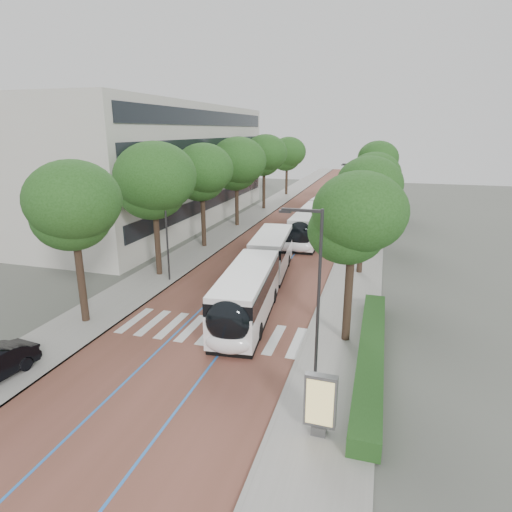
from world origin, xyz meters
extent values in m
plane|color=#51544C|center=(0.00, 0.00, 0.00)|extent=(160.00, 160.00, 0.00)
cube|color=brown|center=(0.00, 40.00, 0.01)|extent=(11.00, 140.00, 0.02)
cube|color=gray|center=(-7.50, 40.00, 0.06)|extent=(4.00, 140.00, 0.12)
cube|color=gray|center=(7.50, 40.00, 0.06)|extent=(4.00, 140.00, 0.12)
cube|color=gray|center=(-5.60, 40.00, 0.06)|extent=(0.20, 140.00, 0.14)
cube|color=gray|center=(5.60, 40.00, 0.06)|extent=(0.20, 140.00, 0.14)
cube|color=silver|center=(-4.80, 1.00, 0.03)|extent=(0.55, 3.60, 0.01)
cube|color=silver|center=(-3.55, 1.00, 0.03)|extent=(0.55, 3.60, 0.01)
cube|color=silver|center=(-2.30, 1.00, 0.03)|extent=(0.55, 3.60, 0.01)
cube|color=silver|center=(-1.05, 1.00, 0.03)|extent=(0.55, 3.60, 0.01)
cube|color=silver|center=(0.20, 1.00, 0.03)|extent=(0.55, 3.60, 0.01)
cube|color=silver|center=(1.45, 1.00, 0.03)|extent=(0.55, 3.60, 0.01)
cube|color=silver|center=(2.70, 1.00, 0.03)|extent=(0.55, 3.60, 0.01)
cube|color=silver|center=(3.95, 1.00, 0.03)|extent=(0.55, 3.60, 0.01)
cube|color=silver|center=(5.20, 1.00, 0.03)|extent=(0.55, 3.60, 0.01)
cube|color=blue|center=(-1.60, 40.00, 0.02)|extent=(0.12, 126.00, 0.01)
cube|color=blue|center=(1.60, 40.00, 0.02)|extent=(0.12, 126.00, 0.01)
cube|color=#BCB8AE|center=(-19.50, 28.00, 7.00)|extent=(18.00, 40.00, 14.00)
cube|color=black|center=(-10.45, 28.00, 3.00)|extent=(0.12, 38.00, 1.60)
cube|color=black|center=(-10.45, 28.00, 6.20)|extent=(0.12, 38.00, 1.60)
cube|color=black|center=(-10.45, 28.00, 9.40)|extent=(0.12, 38.00, 1.60)
cube|color=black|center=(-10.45, 28.00, 12.40)|extent=(0.12, 38.00, 1.60)
cube|color=#1F4317|center=(9.10, 0.00, 0.52)|extent=(1.20, 14.00, 0.80)
cylinder|color=#2F3032|center=(6.80, -3.00, 4.12)|extent=(0.14, 0.14, 8.00)
cube|color=#2F3032|center=(6.00, -3.00, 8.02)|extent=(1.70, 0.12, 0.12)
cube|color=#2F3032|center=(5.30, -3.00, 7.94)|extent=(0.50, 0.20, 0.10)
cylinder|color=#2F3032|center=(6.80, 22.00, 4.12)|extent=(0.14, 0.14, 8.00)
cube|color=#2F3032|center=(6.00, 22.00, 8.02)|extent=(1.70, 0.12, 0.12)
cube|color=#2F3032|center=(5.30, 22.00, 7.94)|extent=(0.50, 0.20, 0.10)
cylinder|color=#2F3032|center=(-6.10, 8.00, 4.12)|extent=(0.14, 0.14, 8.00)
cylinder|color=black|center=(-7.50, 0.00, 2.42)|extent=(0.44, 0.44, 4.84)
ellipsoid|color=#1E4616|center=(-7.50, 0.00, 6.82)|extent=(5.19, 5.19, 4.41)
cylinder|color=black|center=(-7.50, 9.00, 2.55)|extent=(0.44, 0.44, 5.10)
ellipsoid|color=#1E4616|center=(-7.50, 9.00, 7.19)|extent=(6.10, 6.10, 5.19)
cylinder|color=black|center=(-7.50, 18.00, 2.49)|extent=(0.44, 0.44, 4.99)
ellipsoid|color=#1E4616|center=(-7.50, 18.00, 7.02)|extent=(5.58, 5.58, 4.74)
cylinder|color=black|center=(-7.50, 28.00, 2.51)|extent=(0.44, 0.44, 5.03)
ellipsoid|color=#1E4616|center=(-7.50, 28.00, 7.08)|extent=(6.46, 6.46, 5.49)
cylinder|color=black|center=(-7.50, 40.00, 2.63)|extent=(0.44, 0.44, 5.27)
ellipsoid|color=#1E4616|center=(-7.50, 40.00, 7.42)|extent=(6.02, 6.02, 5.12)
cylinder|color=black|center=(-7.50, 55.00, 2.44)|extent=(0.44, 0.44, 4.87)
ellipsoid|color=#1E4616|center=(-7.50, 55.00, 6.86)|extent=(6.04, 6.04, 5.14)
cylinder|color=black|center=(7.70, 2.00, 2.35)|extent=(0.44, 0.44, 4.69)
ellipsoid|color=#1E4616|center=(7.70, 2.00, 6.62)|extent=(4.76, 4.76, 4.04)
cylinder|color=black|center=(7.70, 14.00, 2.33)|extent=(0.44, 0.44, 4.66)
ellipsoid|color=#1E4616|center=(7.70, 14.00, 6.57)|extent=(5.02, 5.02, 4.27)
cylinder|color=black|center=(7.70, 28.00, 2.12)|extent=(0.44, 0.44, 4.23)
ellipsoid|color=#1E4616|center=(7.70, 28.00, 5.96)|extent=(5.58, 5.58, 4.74)
cylinder|color=black|center=(7.70, 44.00, 2.38)|extent=(0.44, 0.44, 4.77)
ellipsoid|color=#1E4616|center=(7.70, 44.00, 6.72)|extent=(5.66, 5.66, 4.81)
cylinder|color=black|center=(1.24, 8.05, 1.77)|extent=(2.38, 1.12, 2.30)
cube|color=white|center=(1.75, 2.94, 1.26)|extent=(3.41, 9.56, 1.82)
cube|color=black|center=(1.75, 2.94, 2.40)|extent=(3.43, 9.38, 0.97)
cube|color=white|center=(1.75, 2.94, 3.04)|extent=(3.34, 9.37, 0.31)
cube|color=black|center=(1.75, 2.94, 0.17)|extent=(3.32, 9.18, 0.35)
cube|color=white|center=(0.82, 12.35, 1.26)|extent=(3.25, 7.95, 1.82)
cube|color=black|center=(0.82, 12.35, 2.40)|extent=(3.27, 7.80, 0.97)
cube|color=white|center=(0.82, 12.35, 3.04)|extent=(3.19, 7.79, 0.31)
cube|color=black|center=(0.82, 12.35, 0.17)|extent=(3.17, 7.64, 0.35)
ellipsoid|color=black|center=(2.20, -1.56, 2.00)|extent=(2.45, 1.33, 2.28)
ellipsoid|color=white|center=(2.20, -1.61, 0.86)|extent=(2.44, 1.23, 1.14)
cylinder|color=black|center=(0.85, 0.56, 0.50)|extent=(0.40, 1.02, 1.00)
cylinder|color=black|center=(3.10, 0.79, 0.50)|extent=(0.40, 1.02, 1.00)
cylinder|color=black|center=(-0.47, 13.90, 0.50)|extent=(0.40, 1.02, 1.00)
cylinder|color=black|center=(1.78, 14.12, 0.50)|extent=(0.40, 1.02, 1.00)
cylinder|color=black|center=(0.32, 5.90, 0.50)|extent=(0.40, 1.02, 1.00)
cylinder|color=black|center=(2.57, 6.12, 0.50)|extent=(0.40, 1.02, 1.00)
cube|color=white|center=(2.06, 23.68, 1.26)|extent=(2.51, 12.00, 1.82)
cube|color=black|center=(2.06, 23.68, 2.40)|extent=(2.55, 11.76, 0.97)
cube|color=white|center=(2.06, 23.68, 3.04)|extent=(2.46, 11.76, 0.31)
cube|color=black|center=(2.06, 23.68, 0.17)|extent=(2.46, 11.52, 0.35)
ellipsoid|color=black|center=(2.07, 17.83, 2.00)|extent=(2.35, 1.10, 2.28)
ellipsoid|color=white|center=(2.07, 17.78, 0.86)|extent=(2.35, 1.00, 1.14)
cylinder|color=black|center=(0.94, 20.08, 0.50)|extent=(0.30, 1.00, 1.00)
cylinder|color=black|center=(3.20, 20.08, 0.50)|extent=(0.30, 1.00, 1.00)
cylinder|color=black|center=(0.93, 27.48, 0.50)|extent=(0.30, 1.00, 1.00)
cylinder|color=black|center=(3.19, 27.48, 0.50)|extent=(0.30, 1.00, 1.00)
cube|color=white|center=(2.44, 36.08, 1.26)|extent=(3.29, 12.14, 1.82)
cube|color=black|center=(2.44, 36.08, 2.40)|extent=(3.32, 11.90, 0.97)
cube|color=white|center=(2.44, 36.08, 3.04)|extent=(3.23, 11.90, 0.31)
cube|color=black|center=(2.44, 36.08, 0.17)|extent=(3.21, 11.66, 0.35)
ellipsoid|color=black|center=(2.05, 30.24, 2.00)|extent=(2.42, 1.25, 2.28)
ellipsoid|color=white|center=(2.04, 30.19, 0.86)|extent=(2.41, 1.15, 1.14)
cylinder|color=black|center=(1.07, 32.56, 0.50)|extent=(0.37, 1.02, 1.00)
cylinder|color=black|center=(3.32, 32.41, 0.50)|extent=(0.37, 1.02, 1.00)
cylinder|color=black|center=(1.56, 39.95, 0.50)|extent=(0.37, 1.02, 1.00)
cylinder|color=black|center=(3.82, 39.80, 0.50)|extent=(0.37, 1.02, 1.00)
cube|color=white|center=(2.47, 48.89, 1.26)|extent=(3.15, 12.12, 1.82)
cube|color=black|center=(2.47, 48.89, 2.40)|extent=(3.18, 11.88, 0.97)
cube|color=white|center=(2.47, 48.89, 3.04)|extent=(3.09, 11.88, 0.31)
cube|color=black|center=(2.47, 48.89, 0.17)|extent=(3.07, 11.64, 0.35)
ellipsoid|color=black|center=(2.15, 43.05, 2.00)|extent=(2.41, 1.23, 2.28)
ellipsoid|color=white|center=(2.15, 43.00, 0.86)|extent=(2.40, 1.13, 1.14)
cylinder|color=black|center=(1.15, 45.36, 0.50)|extent=(0.35, 1.01, 1.00)
cylinder|color=black|center=(3.40, 45.24, 0.50)|extent=(0.35, 1.01, 1.00)
cylinder|color=black|center=(1.55, 52.75, 0.50)|extent=(0.35, 1.01, 1.00)
cylinder|color=black|center=(3.81, 52.62, 0.50)|extent=(0.35, 1.01, 1.00)
cube|color=#59595B|center=(7.44, -6.01, 0.30)|extent=(0.56, 0.47, 0.37)
cube|color=#59595B|center=(7.44, -6.01, 1.54)|extent=(1.20, 0.35, 2.11)
cube|color=tan|center=(7.43, -6.18, 1.54)|extent=(1.01, 0.04, 1.84)
camera|label=1|loc=(9.02, -19.68, 11.09)|focal=30.00mm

